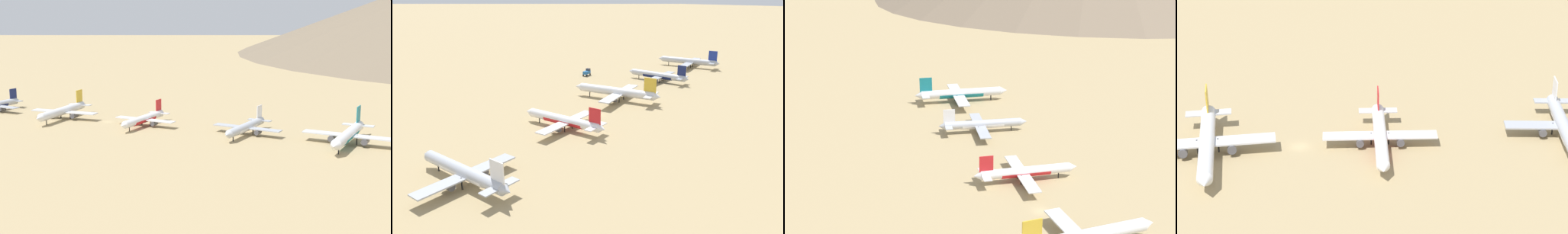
# 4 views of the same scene
# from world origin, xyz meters

# --- Properties ---
(ground_plane) EXTENTS (1800.00, 1800.00, 0.00)m
(ground_plane) POSITION_xyz_m (0.00, 0.00, 0.00)
(ground_plane) COLOR tan
(parked_jet_0) EXTENTS (39.01, 31.68, 11.25)m
(parked_jet_0) POSITION_xyz_m (-9.75, -111.13, 3.79)
(parked_jet_0) COLOR #B2B7C1
(parked_jet_0) RESTS_ON ground
(parked_jet_1) EXTENTS (35.25, 28.83, 10.20)m
(parked_jet_1) POSITION_xyz_m (-4.18, -65.57, 3.39)
(parked_jet_1) COLOR #B2B7C1
(parked_jet_1) RESTS_ON ground
(parked_jet_2) EXTENTS (41.27, 33.43, 11.93)m
(parked_jet_2) POSITION_xyz_m (1.35, -22.64, 4.02)
(parked_jet_2) COLOR silver
(parked_jet_2) RESTS_ON ground
(parked_jet_3) EXTENTS (35.62, 29.07, 10.28)m
(parked_jet_3) POSITION_xyz_m (3.95, 19.94, 3.42)
(parked_jet_3) COLOR white
(parked_jet_3) RESTS_ON ground
(parked_jet_4) EXTENTS (36.50, 29.89, 10.58)m
(parked_jet_4) POSITION_xyz_m (6.51, 67.10, 3.52)
(parked_jet_4) COLOR #B2B7C1
(parked_jet_4) RESTS_ON ground
(service_truck) EXTENTS (2.76, 5.25, 3.90)m
(service_truck) POSITION_xyz_m (36.21, -60.81, 2.08)
(service_truck) COLOR #1E5999
(service_truck) RESTS_ON ground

